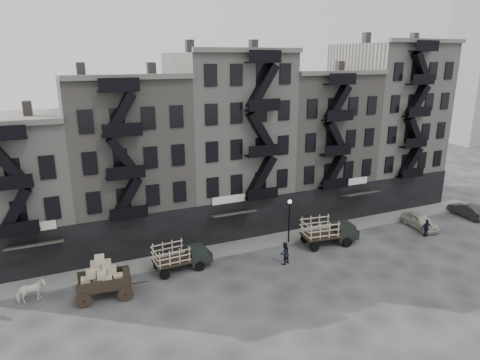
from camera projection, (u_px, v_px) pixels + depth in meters
name	position (u px, v px, depth m)	size (l,w,h in m)	color
ground	(273.00, 261.00, 36.18)	(140.00, 140.00, 0.00)	#38383A
sidewalk	(254.00, 243.00, 39.45)	(55.00, 2.50, 0.15)	slate
building_west	(5.00, 191.00, 35.29)	(10.00, 11.35, 13.20)	gray
building_midwest	(126.00, 162.00, 38.78)	(10.00, 11.35, 16.20)	slate
building_center	(228.00, 142.00, 42.41)	(10.00, 11.35, 18.20)	gray
building_mideast	(313.00, 144.00, 46.61)	(10.00, 11.35, 16.20)	slate
building_east	(385.00, 124.00, 50.10)	(10.00, 11.35, 19.20)	gray
lamp_post	(289.00, 215.00, 38.86)	(0.36, 0.36, 4.28)	black
horse	(31.00, 291.00, 30.04)	(0.88, 1.93, 1.63)	silver
wagon	(101.00, 274.00, 30.23)	(4.10, 2.51, 3.30)	black
stake_truck_west	(181.00, 255.00, 34.39)	(4.79, 2.19, 2.35)	black
stake_truck_east	(328.00, 230.00, 38.98)	(5.41, 2.70, 2.62)	black
car_east	(420.00, 221.00, 43.06)	(1.74, 4.33, 1.47)	#B7B3A5
car_far	(467.00, 210.00, 46.10)	(1.50, 4.29, 1.42)	black
pedestrian_mid	(284.00, 253.00, 35.48)	(0.94, 0.73, 1.93)	black
policeman	(427.00, 228.00, 40.96)	(1.02, 0.42, 1.73)	black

